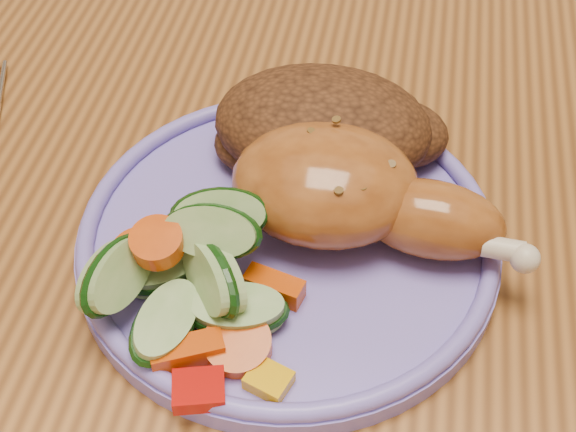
{
  "coord_description": "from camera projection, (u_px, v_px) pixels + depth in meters",
  "views": [
    {
      "loc": [
        0.03,
        -0.38,
        1.1
      ],
      "look_at": [
        -0.02,
        -0.09,
        0.78
      ],
      "focal_mm": 50.0,
      "sensor_mm": 36.0,
      "label": 1
    }
  ],
  "objects": [
    {
      "name": "chicken_leg",
      "position": [
        351.0,
        192.0,
        0.44
      ],
      "size": [
        0.17,
        0.09,
        0.06
      ],
      "color": "#A45A22",
      "rests_on": "plate"
    },
    {
      "name": "dining_table",
      "position": [
        338.0,
        230.0,
        0.58
      ],
      "size": [
        0.9,
        1.4,
        0.75
      ],
      "color": "brown",
      "rests_on": "ground"
    },
    {
      "name": "rice_pilaf",
      "position": [
        327.0,
        128.0,
        0.48
      ],
      "size": [
        0.14,
        0.09,
        0.06
      ],
      "color": "#4E2A13",
      "rests_on": "plate"
    },
    {
      "name": "plate",
      "position": [
        288.0,
        241.0,
        0.45
      ],
      "size": [
        0.24,
        0.24,
        0.01
      ],
      "primitive_type": "cylinder",
      "color": "#7768D2",
      "rests_on": "dining_table"
    },
    {
      "name": "plate_rim",
      "position": [
        288.0,
        228.0,
        0.45
      ],
      "size": [
        0.23,
        0.23,
        0.01
      ],
      "primitive_type": "torus",
      "color": "#7768D2",
      "rests_on": "plate"
    },
    {
      "name": "vegetable_pile",
      "position": [
        192.0,
        278.0,
        0.4
      ],
      "size": [
        0.12,
        0.12,
        0.06
      ],
      "color": "#A50A05",
      "rests_on": "plate"
    }
  ]
}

